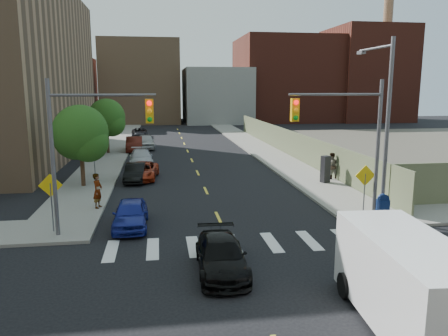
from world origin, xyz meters
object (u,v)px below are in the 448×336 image
object	(u,v)px
parked_car_red	(142,171)
parked_car_black	(136,173)
payphone	(325,169)
pedestrian_west	(98,191)
parked_car_silver	(141,158)
mailbox	(383,207)
parked_car_blue	(131,214)
parked_car_maroon	(134,144)
black_sedan	(221,256)
parked_car_grey	(140,133)
pedestrian_east	(331,166)
parked_car_white	(146,142)
cargo_van	(405,278)

from	to	relation	value
parked_car_red	parked_car_black	bearing A→B (deg)	-119.23
payphone	pedestrian_west	bearing A→B (deg)	175.08
parked_car_red	parked_car_silver	bearing A→B (deg)	98.87
mailbox	parked_car_blue	bearing A→B (deg)	172.85
parked_car_blue	pedestrian_west	world-z (taller)	pedestrian_west
parked_car_red	pedestrian_west	xyz separation A→B (m)	(-2.10, -7.88, 0.48)
parked_car_maroon	pedestrian_west	world-z (taller)	pedestrian_west
parked_car_black	black_sedan	bearing A→B (deg)	-73.51
parked_car_red	pedestrian_west	size ratio (longest dim) A/B	2.34
parked_car_grey	pedestrian_east	bearing A→B (deg)	-66.45
parked_car_red	parked_car_white	world-z (taller)	parked_car_white
cargo_van	pedestrian_west	bearing A→B (deg)	131.47
cargo_van	pedestrian_east	world-z (taller)	cargo_van
parked_car_red	black_sedan	distance (m)	17.21
parked_car_white	parked_car_grey	world-z (taller)	parked_car_white
parked_car_red	parked_car_maroon	bearing A→B (deg)	101.13
mailbox	payphone	world-z (taller)	payphone
parked_car_black	cargo_van	size ratio (longest dim) A/B	0.66
parked_car_blue	parked_car_grey	xyz separation A→B (m)	(-1.13, 38.55, -0.05)
parked_car_blue	parked_car_black	xyz separation A→B (m)	(-0.29, 10.54, -0.04)
parked_car_grey	mailbox	bearing A→B (deg)	-73.84
parked_car_silver	mailbox	world-z (taller)	mailbox
parked_car_white	pedestrian_west	bearing A→B (deg)	-98.11
pedestrian_west	parked_car_grey	bearing A→B (deg)	15.79
payphone	mailbox	bearing A→B (deg)	-113.83
parked_car_white	parked_car_maroon	size ratio (longest dim) A/B	0.98
parked_car_silver	black_sedan	bearing A→B (deg)	-83.66
parked_car_white	pedestrian_east	size ratio (longest dim) A/B	2.43
payphone	pedestrian_west	size ratio (longest dim) A/B	0.97
parked_car_blue	parked_car_white	world-z (taller)	parked_car_white
parked_car_blue	payphone	distance (m)	14.83
cargo_van	payphone	distance (m)	18.16
parked_car_silver	payphone	xyz separation A→B (m)	(12.84, -9.27, 0.38)
parked_car_blue	parked_car_grey	world-z (taller)	parked_car_blue
parked_car_grey	black_sedan	bearing A→B (deg)	-86.59
parked_car_black	payphone	distance (m)	13.33
parked_car_red	mailbox	bearing A→B (deg)	-39.12
parked_car_grey	mailbox	size ratio (longest dim) A/B	3.46
parked_car_blue	parked_car_white	size ratio (longest dim) A/B	0.86
parked_car_black	pedestrian_west	xyz separation A→B (m)	(-1.65, -7.24, 0.46)
parked_car_maroon	mailbox	size ratio (longest dim) A/B	3.61
parked_car_grey	payphone	world-z (taller)	payphone
parked_car_red	black_sedan	world-z (taller)	black_sedan
parked_car_maroon	black_sedan	size ratio (longest dim) A/B	1.09
parked_car_maroon	parked_car_grey	distance (m)	13.17
parked_car_blue	parked_car_maroon	size ratio (longest dim) A/B	0.84
parked_car_black	parked_car_grey	world-z (taller)	parked_car_black
parked_car_black	black_sedan	xyz separation A→B (m)	(3.85, -16.23, -0.02)
parked_car_red	parked_car_silver	xyz separation A→B (m)	(-0.30, 5.70, 0.08)
parked_car_blue	parked_car_maroon	distance (m)	25.40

